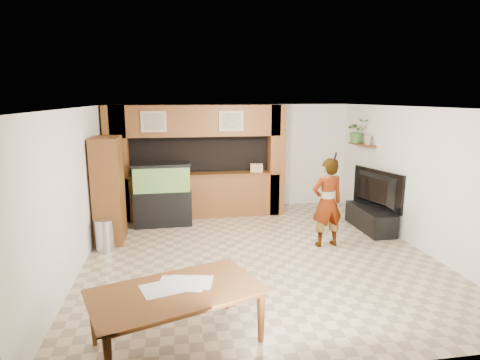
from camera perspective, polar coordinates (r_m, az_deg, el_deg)
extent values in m
plane|color=tan|center=(7.37, 2.53, -10.37)|extent=(6.50, 6.50, 0.00)
plane|color=white|center=(6.84, 2.73, 10.28)|extent=(6.50, 6.50, 0.00)
plane|color=silver|center=(10.14, -1.18, 3.35)|extent=(6.00, 0.00, 6.00)
plane|color=silver|center=(7.02, -22.09, -1.24)|extent=(0.00, 6.50, 6.50)
plane|color=silver|center=(8.15, 23.74, 0.32)|extent=(0.00, 6.50, 6.50)
cube|color=brown|center=(9.42, -5.89, -2.31)|extent=(3.80, 0.35, 1.00)
cube|color=brown|center=(9.31, -5.96, 0.80)|extent=(3.80, 0.43, 0.04)
cube|color=brown|center=(9.16, -6.12, 8.37)|extent=(3.80, 0.35, 0.70)
cube|color=brown|center=(9.34, -17.10, 2.11)|extent=(0.50, 0.35, 2.60)
cube|color=brown|center=(9.55, 5.16, 2.79)|extent=(0.35, 0.35, 2.60)
cube|color=black|center=(9.79, -6.21, 3.87)|extent=(4.20, 0.45, 0.85)
cube|color=tan|center=(8.96, -12.18, 8.11)|extent=(0.55, 0.03, 0.45)
cube|color=tan|center=(8.94, -12.19, 8.10)|extent=(0.43, 0.01, 0.35)
cube|color=tan|center=(9.04, -1.25, 8.39)|extent=(0.55, 0.03, 0.45)
cube|color=tan|center=(9.03, -1.23, 8.39)|extent=(0.43, 0.01, 0.35)
cylinder|color=black|center=(7.88, -20.66, 4.62)|extent=(0.04, 0.25, 0.25)
cylinder|color=white|center=(7.88, -20.49, 4.63)|extent=(0.01, 0.21, 0.21)
cube|color=brown|center=(9.69, 16.94, 4.85)|extent=(0.25, 0.90, 0.04)
cube|color=brown|center=(8.10, -18.18, -1.38)|extent=(0.51, 0.83, 2.04)
cylinder|color=#B2B2B7|center=(7.77, -18.68, -7.48)|extent=(0.33, 0.33, 0.60)
cube|color=black|center=(8.96, -10.91, -3.95)|extent=(1.24, 0.47, 0.78)
cube|color=#368033|center=(8.81, -11.08, 0.17)|extent=(1.19, 0.43, 0.54)
cube|color=black|center=(8.75, -11.15, 2.10)|extent=(1.24, 0.47, 0.06)
cube|color=black|center=(9.02, 18.03, -5.24)|extent=(0.51, 1.40, 0.47)
imported|color=black|center=(8.86, 18.29, -1.28)|extent=(0.53, 1.41, 0.81)
cube|color=tan|center=(9.44, 17.70, 5.41)|extent=(0.04, 0.16, 0.21)
imported|color=#3C702C|center=(9.85, 16.33, 6.73)|extent=(0.53, 0.46, 0.56)
imported|color=#958252|center=(7.66, 12.29, -3.15)|extent=(0.66, 0.48, 1.68)
cylinder|color=black|center=(7.36, 13.41, 3.26)|extent=(0.04, 0.10, 0.16)
imported|color=brown|center=(4.80, -8.73, -18.91)|extent=(2.11, 1.61, 0.66)
cube|color=silver|center=(4.81, -8.31, -14.36)|extent=(0.61, 0.50, 0.01)
cube|color=silver|center=(4.74, -10.56, -14.84)|extent=(0.62, 0.53, 0.01)
cube|color=silver|center=(4.82, -7.05, -14.22)|extent=(0.56, 0.46, 0.01)
cube|color=tan|center=(9.47, 2.35, 1.74)|extent=(0.31, 0.23, 0.19)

